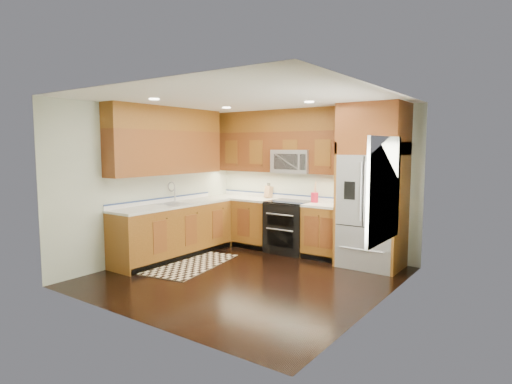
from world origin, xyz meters
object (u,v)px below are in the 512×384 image
Objects in this scene: range at (289,227)px; rug at (187,264)px; utensil_crock at (315,195)px; knife_block at (269,192)px; refrigerator at (372,186)px.

rug is (-0.95, -1.67, -0.46)m from range.
utensil_crock reaches higher than range.
utensil_crock is at bearing 42.11° from rug.
utensil_crock reaches higher than knife_block.
refrigerator is (1.55, -0.04, 0.83)m from range.
refrigerator reaches higher than knife_block.
knife_block is at bearing 173.30° from refrigerator.
refrigerator is 1.57× the size of rug.
knife_block is at bearing 69.40° from rug.
refrigerator is at bearing -1.40° from range.
rug is 2.51m from utensil_crock.
range is 3.25× the size of knife_block.
range is 0.75m from utensil_crock.
knife_block is (-0.60, 0.21, 0.59)m from range.
rug is at bearing -100.46° from knife_block.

